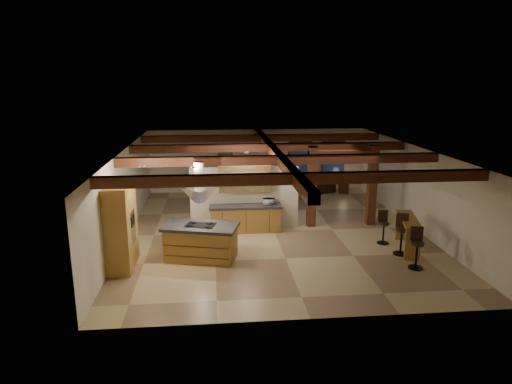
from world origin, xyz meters
The scene contains 23 objects.
ground centered at (0.00, 0.00, 0.00)m, with size 12.00×12.00×0.00m, color tan.
room_walls centered at (0.00, 0.00, 1.78)m, with size 12.00×12.00×12.00m.
ceiling_beams centered at (0.00, 0.00, 2.76)m, with size 10.00×12.00×0.28m.
timber_posts centered at (2.50, 0.50, 1.76)m, with size 2.50×0.30×2.90m.
partition_wall centered at (-1.00, 0.50, 1.10)m, with size 3.80×0.18×2.20m, color beige.
pantry_cabinet centered at (-4.67, -2.60, 1.20)m, with size 0.67×1.60×2.40m.
back_counter centered at (-1.00, 0.11, 0.48)m, with size 2.50×0.66×0.94m.
upper_display_cabinet centered at (-1.00, 0.31, 1.85)m, with size 1.80×0.36×0.95m.
range_hood centered at (-2.48, -2.26, 1.78)m, with size 1.10×1.10×1.40m.
back_windows centered at (2.80, 5.93, 1.50)m, with size 2.70×0.07×1.70m.
framed_art centered at (-1.50, 5.94, 1.70)m, with size 0.65×0.05×0.85m.
recessed_cans centered at (-2.53, -1.93, 2.87)m, with size 3.16×2.46×0.03m.
kitchen_island centered at (-2.48, -2.26, 0.53)m, with size 2.35×1.64×1.06m.
dining_table centered at (-0.62, 3.35, 0.30)m, with size 1.72×0.96×0.61m, color #37180D.
sofa centered at (2.61, 5.33, 0.28)m, with size 1.89×0.74×0.55m, color black.
microwave centered at (-0.19, 0.11, 1.05)m, with size 0.39×0.27×0.22m, color silver.
bar_counter centered at (3.88, -2.10, 0.68)m, with size 0.94×1.99×1.01m.
side_table centered at (3.96, 5.20, 0.28)m, with size 0.45×0.45×0.56m, color #3E140F.
table_lamp centered at (3.96, 5.20, 0.81)m, with size 0.30×0.30×0.35m.
bar_stool_a centered at (3.53, -3.50, 0.60)m, with size 0.41×0.43×1.18m.
bar_stool_b centered at (3.54, -2.44, 0.63)m, with size 0.46×0.47×1.24m.
bar_stool_c centered at (3.34, -1.48, 0.55)m, with size 0.38×0.38×1.08m.
dining_chairs centered at (-0.62, 3.35, 0.62)m, with size 2.36×2.36×1.22m.
Camera 1 is at (-2.08, -14.98, 5.19)m, focal length 32.00 mm.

